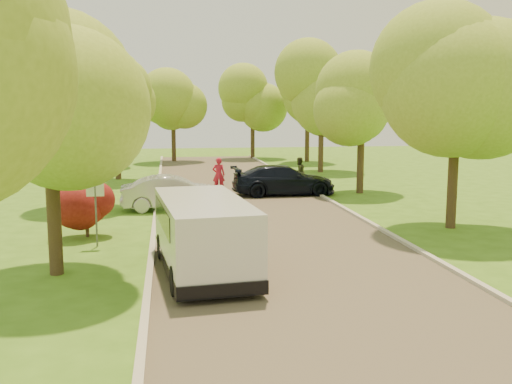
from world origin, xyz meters
TOP-DOWN VIEW (x-y plane):
  - ground at (0.00, 0.00)m, footprint 100.00×100.00m
  - road at (0.00, 8.00)m, footprint 8.00×60.00m
  - curb_left at (-4.05, 8.00)m, footprint 0.18×60.00m
  - curb_right at (4.05, 8.00)m, footprint 0.18×60.00m
  - street_sign at (-5.80, 4.00)m, footprint 0.55×0.06m
  - red_shrub at (-6.30, 5.50)m, footprint 1.70×1.70m
  - tree_l_mida at (-6.30, 1.00)m, footprint 4.71×4.60m
  - tree_l_midb at (-6.81, 12.00)m, footprint 4.30×4.20m
  - tree_l_far at (-6.39, 22.00)m, footprint 4.92×4.80m
  - tree_r_mida at (7.02, 5.00)m, footprint 5.13×5.00m
  - tree_r_midb at (6.60, 14.00)m, footprint 4.51×4.40m
  - tree_r_far at (7.23, 24.00)m, footprint 5.33×5.20m
  - tree_bg_a at (-8.78, 30.00)m, footprint 5.12×5.00m
  - tree_bg_b at (8.22, 32.00)m, footprint 5.12×5.00m
  - tree_bg_c at (-2.79, 34.00)m, footprint 4.92×4.80m
  - tree_bg_d at (4.22, 36.00)m, footprint 5.12×5.00m
  - minivan at (-2.62, 0.59)m, footprint 2.64×5.56m
  - silver_sedan at (-3.30, 10.45)m, footprint 4.58×1.76m
  - dark_sedan at (2.30, 13.93)m, footprint 5.29×2.22m
  - longboard at (-1.78, 0.32)m, footprint 0.44×0.84m
  - skateboarder at (-1.78, 0.32)m, footprint 1.15×0.85m
  - person_striped at (-0.86, 15.61)m, footprint 0.71×0.51m
  - person_olive at (3.80, 16.87)m, footprint 1.01×0.94m

SIDE VIEW (x-z plane):
  - ground at x=0.00m, z-range 0.00..0.00m
  - road at x=0.00m, z-range 0.00..0.01m
  - curb_left at x=-4.05m, z-range 0.00..0.12m
  - curb_right at x=4.05m, z-range 0.00..0.12m
  - longboard at x=-1.78m, z-range 0.04..0.14m
  - silver_sedan at x=-3.30m, z-range 0.00..1.49m
  - dark_sedan at x=2.30m, z-range 0.00..1.53m
  - person_olive at x=3.80m, z-range 0.00..1.67m
  - skateboarder at x=-1.78m, z-range 0.10..1.69m
  - person_striped at x=-0.86m, z-range 0.00..1.81m
  - minivan at x=-2.62m, z-range 0.06..2.06m
  - red_shrub at x=-6.30m, z-range 0.12..2.07m
  - street_sign at x=-5.80m, z-range 0.48..2.65m
  - tree_l_midb at x=-6.81m, z-range 1.28..7.89m
  - tree_r_midb at x=6.60m, z-range 1.38..8.38m
  - tree_bg_c at x=-2.79m, z-range 1.35..8.69m
  - tree_l_mida at x=-6.30m, z-range 1.48..8.87m
  - tree_bg_a at x=-8.78m, z-range 1.45..9.18m
  - tree_bg_d at x=4.22m, z-range 1.45..9.18m
  - tree_l_far at x=-6.39m, z-range 1.57..9.36m
  - tree_r_mida at x=7.02m, z-range 1.56..9.51m
  - tree_bg_b at x=8.22m, z-range 1.56..9.51m
  - tree_r_far at x=7.23m, z-range 1.66..10.00m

